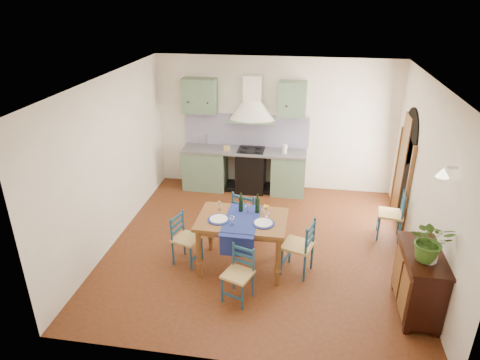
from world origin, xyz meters
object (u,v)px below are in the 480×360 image
at_px(sideboard, 419,280).
at_px(potted_plant, 431,241).
at_px(chair_near, 239,274).
at_px(dining_table, 242,224).

height_order(sideboard, potted_plant, potted_plant).
bearing_deg(chair_near, potted_plant, -0.75).
xyz_separation_m(sideboard, potted_plant, (-0.01, -0.15, 0.70)).
relative_size(chair_near, potted_plant, 1.44).
bearing_deg(chair_near, dining_table, 95.29).
bearing_deg(sideboard, dining_table, 165.19).
bearing_deg(dining_table, chair_near, -84.71).
xyz_separation_m(dining_table, potted_plant, (2.46, -0.80, 0.46)).
relative_size(dining_table, chair_near, 1.70).
bearing_deg(potted_plant, dining_table, 162.03).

